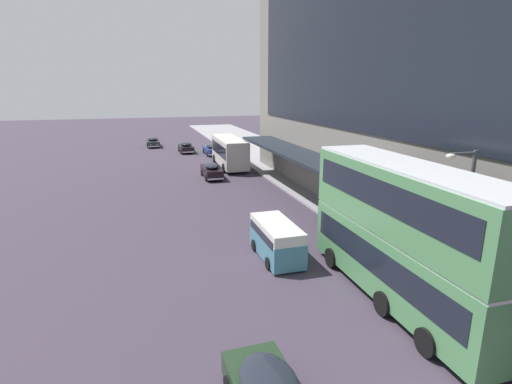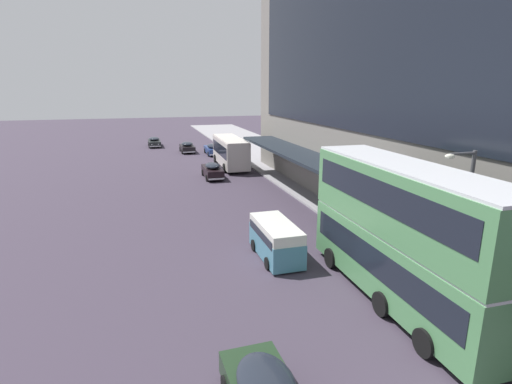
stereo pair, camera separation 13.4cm
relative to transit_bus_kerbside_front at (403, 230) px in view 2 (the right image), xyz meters
name	(u,v)px [view 2 (the right image)]	position (x,y,z in m)	size (l,w,h in m)	color
transit_bus_kerbside_front	(403,230)	(0.00, 0.00, 0.00)	(2.98, 11.20, 5.94)	#4F8B55
transit_bus_kerbside_rear	(230,151)	(-0.22, 30.96, -1.29)	(2.89, 9.35, 3.34)	beige
sedan_trailing_near	(213,149)	(-0.58, 40.30, -2.47)	(1.82, 4.97, 1.48)	navy
sedan_oncoming_front	(154,142)	(-7.83, 50.34, -2.48)	(1.89, 4.94, 1.45)	black
sedan_trailing_mid	(212,170)	(-3.22, 25.95, -2.42)	(1.80, 4.61, 1.58)	black
sedan_oncoming_rear	(187,147)	(-3.67, 43.09, -2.46)	(1.91, 4.38, 1.51)	black
vw_van	(275,238)	(-3.51, 5.81, -2.11)	(1.91, 4.55, 1.96)	teal
pedestrian_at_kerb	(418,255)	(2.23, 1.58, -2.02)	(0.35, 0.59, 1.86)	black
street_lamp	(463,212)	(2.56, -0.37, 0.65)	(1.50, 0.28, 6.30)	#4C4C51
fire_hydrant	(491,313)	(2.34, -2.60, -2.71)	(0.20, 0.40, 0.70)	red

